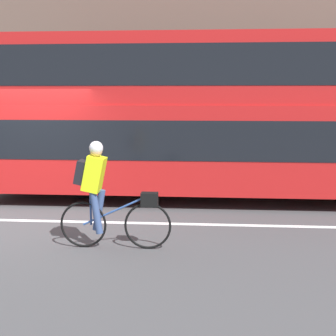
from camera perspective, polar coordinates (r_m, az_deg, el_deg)
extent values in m
plane|color=#424244|center=(9.38, -18.16, -6.26)|extent=(80.00, 80.00, 0.00)
cube|color=silver|center=(9.46, -17.94, -6.08)|extent=(50.00, 0.14, 0.01)
cube|color=#A8A399|center=(13.98, -10.35, -0.77)|extent=(60.00, 2.18, 0.12)
cube|color=brown|center=(15.20, -9.64, 18.57)|extent=(60.00, 0.30, 9.91)
cylinder|color=black|center=(11.17, -10.16, -0.94)|extent=(0.99, 0.30, 0.99)
cube|color=#B21919|center=(10.72, 7.76, 2.69)|extent=(11.05, 2.43, 1.87)
cube|color=black|center=(10.69, 7.79, 3.88)|extent=(10.61, 2.45, 0.82)
cube|color=#B21919|center=(10.67, 7.95, 11.66)|extent=(11.05, 2.33, 1.48)
cube|color=black|center=(10.67, 7.96, 12.05)|extent=(10.61, 2.35, 0.83)
torus|color=black|center=(7.32, -2.49, -7.07)|extent=(0.74, 0.04, 0.74)
torus|color=black|center=(7.51, -10.28, -6.79)|extent=(0.74, 0.04, 0.74)
cylinder|color=#2D4C8C|center=(7.34, -6.47, -5.16)|extent=(1.03, 0.03, 0.50)
cylinder|color=#2D4C8C|center=(7.41, -9.41, -4.81)|extent=(0.03, 0.03, 0.54)
cube|color=black|center=(7.21, -2.27, -3.87)|extent=(0.26, 0.16, 0.22)
cube|color=#D8EA19|center=(7.29, -8.99, -0.68)|extent=(0.37, 0.32, 0.58)
cube|color=black|center=(7.33, -10.51, -0.50)|extent=(0.21, 0.26, 0.38)
cylinder|color=#384C7A|center=(7.49, -8.41, -5.08)|extent=(0.22, 0.11, 0.66)
cylinder|color=#384C7A|center=(7.32, -8.73, -5.42)|extent=(0.20, 0.11, 0.66)
sphere|color=tan|center=(7.23, -8.75, 2.09)|extent=(0.19, 0.19, 0.19)
sphere|color=silver|center=(7.22, -8.75, 2.43)|extent=(0.21, 0.21, 0.21)
cylinder|color=#59595B|center=(14.06, -15.21, 4.78)|extent=(0.07, 0.07, 2.64)
cube|color=red|center=(13.99, -15.46, 9.22)|extent=(0.36, 0.02, 0.36)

